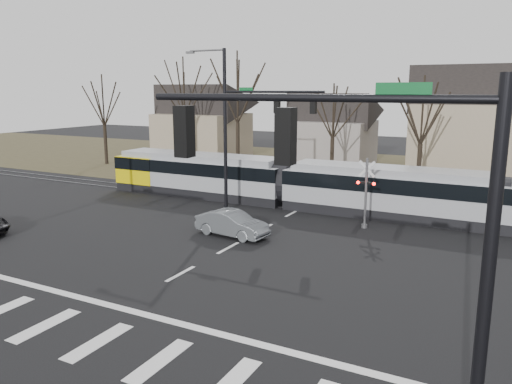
% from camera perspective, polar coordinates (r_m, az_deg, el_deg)
% --- Properties ---
extents(ground, '(140.00, 140.00, 0.00)m').
position_cam_1_polar(ground, '(20.41, -11.97, -10.92)').
color(ground, black).
extents(grass_verge, '(140.00, 28.00, 0.01)m').
position_cam_1_polar(grass_verge, '(48.61, 12.63, 2.22)').
color(grass_verge, '#38331E').
rests_on(grass_verge, ground).
extents(crosswalk, '(27.00, 2.60, 0.01)m').
position_cam_1_polar(crosswalk, '(17.80, -20.42, -14.90)').
color(crosswalk, silver).
rests_on(crosswalk, ground).
extents(stop_line, '(28.00, 0.35, 0.01)m').
position_cam_1_polar(stop_line, '(19.17, -15.46, -12.60)').
color(stop_line, silver).
rests_on(stop_line, ground).
extents(lane_dashes, '(0.18, 30.00, 0.01)m').
position_cam_1_polar(lane_dashes, '(33.67, 5.51, -1.69)').
color(lane_dashes, silver).
rests_on(lane_dashes, ground).
extents(rail_pair, '(90.00, 1.52, 0.06)m').
position_cam_1_polar(rail_pair, '(33.48, 5.38, -1.72)').
color(rail_pair, '#59595E').
rests_on(rail_pair, ground).
extents(tram, '(40.64, 3.02, 3.08)m').
position_cam_1_polar(tram, '(31.79, 14.26, 0.29)').
color(tram, gray).
rests_on(tram, ground).
extents(sedan, '(2.43, 4.47, 1.36)m').
position_cam_1_polar(sedan, '(26.84, -2.75, -3.62)').
color(sedan, '#5A5E62').
rests_on(sedan, ground).
extents(signal_pole_near_right, '(6.72, 0.44, 8.00)m').
position_cam_1_polar(signal_pole_near_right, '(9.04, 13.13, -5.26)').
color(signal_pole_near_right, black).
rests_on(signal_pole_near_right, ground).
extents(signal_pole_far, '(9.28, 0.44, 10.20)m').
position_cam_1_polar(signal_pole_far, '(30.69, -0.98, 7.83)').
color(signal_pole_far, black).
rests_on(signal_pole_far, ground).
extents(rail_crossing_signal, '(1.08, 0.36, 4.00)m').
position_cam_1_polar(rail_crossing_signal, '(28.75, 12.43, -0.38)').
color(rail_crossing_signal, '#59595B').
rests_on(rail_crossing_signal, ground).
extents(tree_row, '(59.20, 7.20, 10.00)m').
position_cam_1_polar(tree_row, '(41.77, 13.44, 7.58)').
color(tree_row, black).
rests_on(tree_row, ground).
extents(house_a, '(9.72, 8.64, 8.60)m').
position_cam_1_polar(house_a, '(58.23, -6.18, 8.36)').
color(house_a, gray).
rests_on(house_a, ground).
extents(house_b, '(8.64, 7.56, 7.65)m').
position_cam_1_polar(house_b, '(53.40, 8.73, 7.47)').
color(house_b, gray).
rests_on(house_b, ground).
extents(house_c, '(10.80, 8.64, 10.10)m').
position_cam_1_polar(house_c, '(47.59, 23.84, 7.65)').
color(house_c, gray).
rests_on(house_c, ground).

